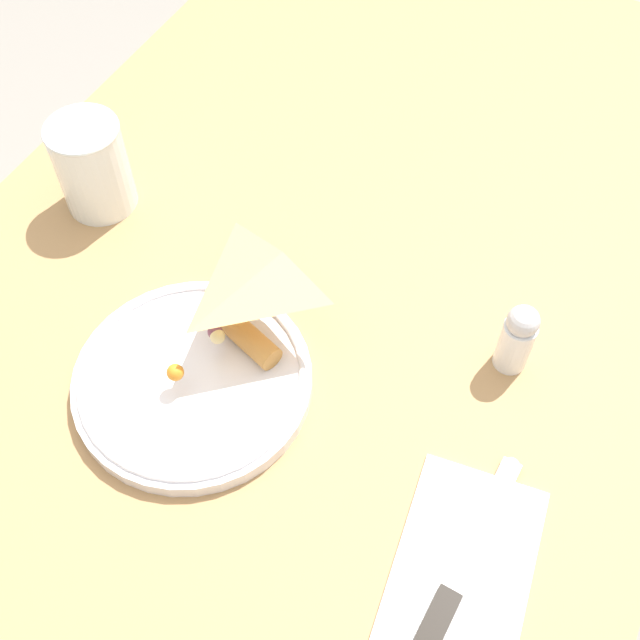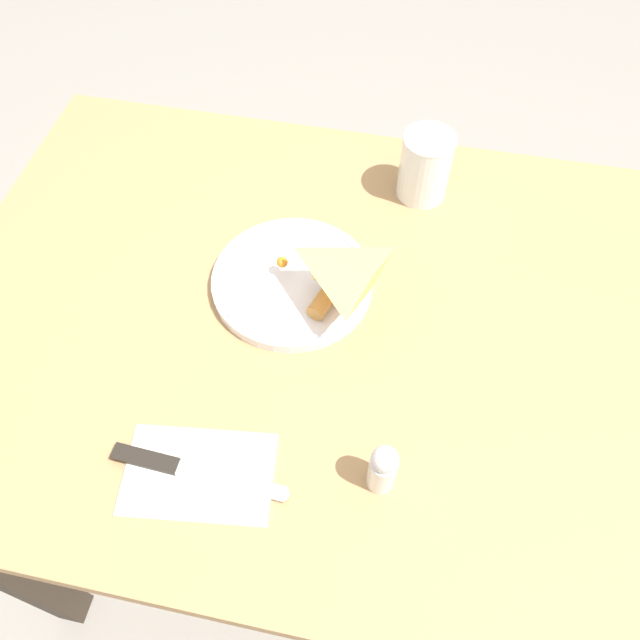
# 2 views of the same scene
# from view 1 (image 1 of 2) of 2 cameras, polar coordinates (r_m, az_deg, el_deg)

# --- Properties ---
(ground_plane) EXTENTS (6.00, 6.00, 0.00)m
(ground_plane) POSITION_cam_1_polar(r_m,az_deg,el_deg) (1.51, -0.14, -15.61)
(ground_plane) COLOR gray
(dining_table) EXTENTS (1.26, 0.76, 0.78)m
(dining_table) POSITION_cam_1_polar(r_m,az_deg,el_deg) (0.91, -0.23, -1.61)
(dining_table) COLOR #A87F51
(dining_table) RESTS_ON ground_plane
(plate_pizza) EXTENTS (0.22, 0.22, 0.05)m
(plate_pizza) POSITION_cam_1_polar(r_m,az_deg,el_deg) (0.75, -8.89, -3.95)
(plate_pizza) COLOR white
(plate_pizza) RESTS_ON dining_table
(milk_glass) EXTENTS (0.08, 0.08, 0.10)m
(milk_glass) POSITION_cam_1_polar(r_m,az_deg,el_deg) (0.89, -15.84, 10.37)
(milk_glass) COLOR white
(milk_glass) RESTS_ON dining_table
(napkin_folded) EXTENTS (0.18, 0.13, 0.00)m
(napkin_folded) POSITION_cam_1_polar(r_m,az_deg,el_deg) (0.69, 10.16, -16.82)
(napkin_folded) COLOR white
(napkin_folded) RESTS_ON dining_table
(butter_knife) EXTENTS (0.21, 0.03, 0.01)m
(butter_knife) POSITION_cam_1_polar(r_m,az_deg,el_deg) (0.68, 9.83, -17.48)
(butter_knife) COLOR black
(butter_knife) RESTS_ON napkin_folded
(salt_shaker) EXTENTS (0.03, 0.03, 0.08)m
(salt_shaker) POSITION_cam_1_polar(r_m,az_deg,el_deg) (0.75, 13.75, -1.47)
(salt_shaker) COLOR white
(salt_shaker) RESTS_ON dining_table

